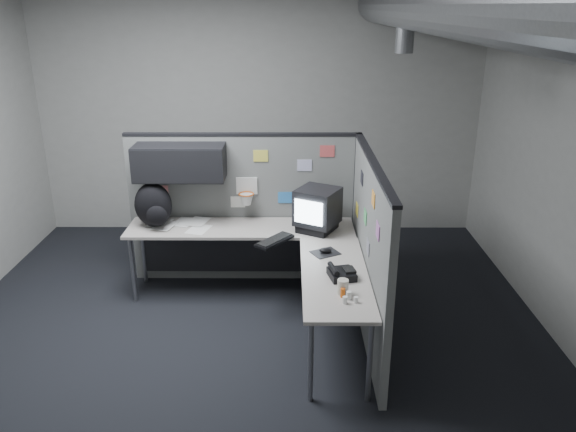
{
  "coord_description": "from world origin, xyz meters",
  "views": [
    {
      "loc": [
        0.41,
        -4.32,
        2.84
      ],
      "look_at": [
        0.38,
        0.35,
        1.09
      ],
      "focal_mm": 35.0,
      "sensor_mm": 36.0,
      "label": 1
    }
  ],
  "objects_px": {
    "monitor": "(317,209)",
    "keyboard": "(275,240)",
    "desk": "(264,249)",
    "backpack": "(154,206)",
    "phone": "(341,273)"
  },
  "relations": [
    {
      "from": "phone",
      "to": "backpack",
      "type": "distance_m",
      "value": 2.13
    },
    {
      "from": "monitor",
      "to": "keyboard",
      "type": "bearing_deg",
      "value": -159.79
    },
    {
      "from": "desk",
      "to": "monitor",
      "type": "distance_m",
      "value": 0.66
    },
    {
      "from": "keyboard",
      "to": "backpack",
      "type": "xyz_separation_m",
      "value": [
        -1.22,
        0.39,
        0.21
      ]
    },
    {
      "from": "monitor",
      "to": "backpack",
      "type": "bearing_deg",
      "value": 160.68
    },
    {
      "from": "desk",
      "to": "keyboard",
      "type": "height_order",
      "value": "keyboard"
    },
    {
      "from": "monitor",
      "to": "keyboard",
      "type": "xyz_separation_m",
      "value": [
        -0.42,
        -0.31,
        -0.2
      ]
    },
    {
      "from": "desk",
      "to": "phone",
      "type": "xyz_separation_m",
      "value": [
        0.68,
        -0.85,
        0.16
      ]
    },
    {
      "from": "monitor",
      "to": "phone",
      "type": "height_order",
      "value": "monitor"
    },
    {
      "from": "desk",
      "to": "backpack",
      "type": "xyz_separation_m",
      "value": [
        -1.12,
        0.28,
        0.34
      ]
    },
    {
      "from": "desk",
      "to": "monitor",
      "type": "relative_size",
      "value": 4.52
    },
    {
      "from": "phone",
      "to": "keyboard",
      "type": "bearing_deg",
      "value": 125.09
    },
    {
      "from": "desk",
      "to": "backpack",
      "type": "distance_m",
      "value": 1.2
    },
    {
      "from": "desk",
      "to": "keyboard",
      "type": "bearing_deg",
      "value": -45.73
    },
    {
      "from": "phone",
      "to": "monitor",
      "type": "bearing_deg",
      "value": 95.61
    }
  ]
}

